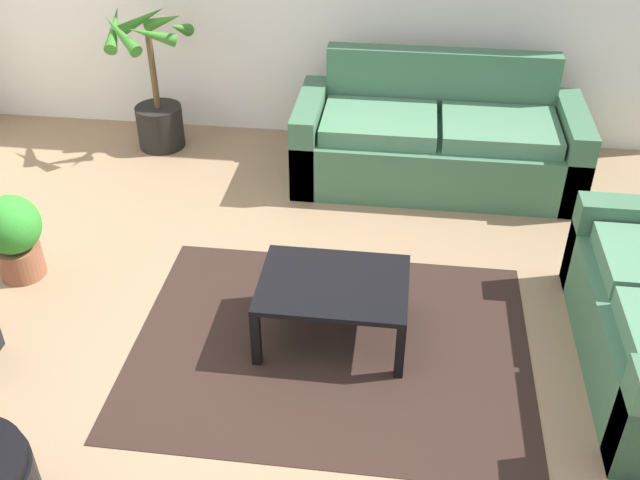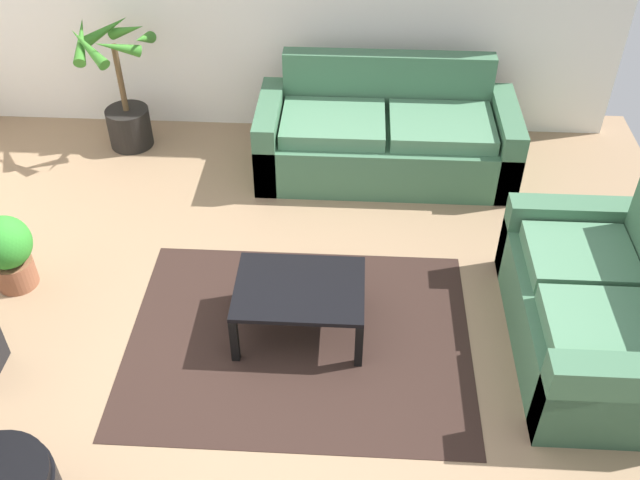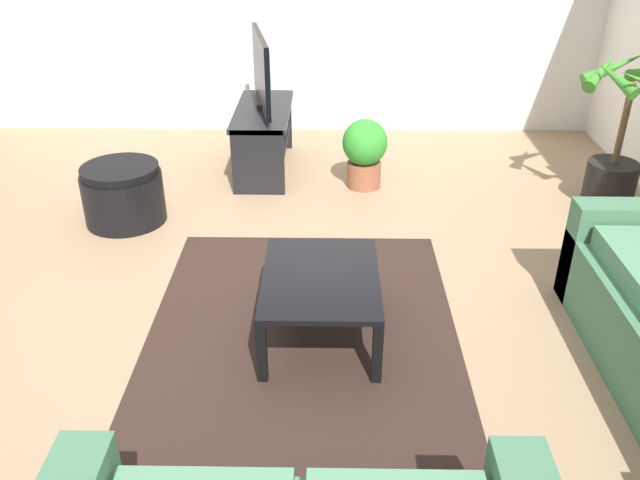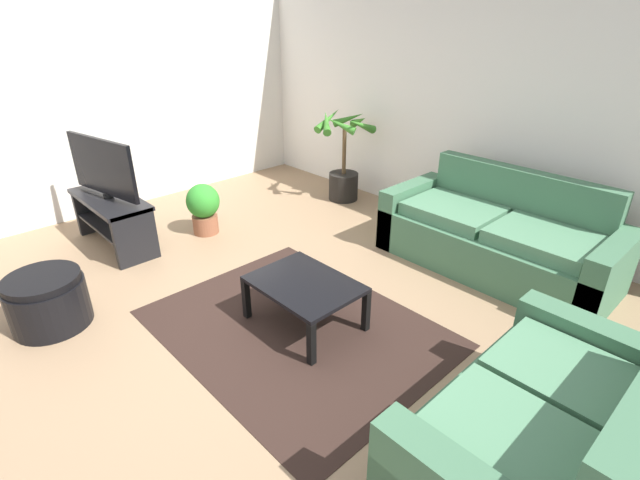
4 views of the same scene
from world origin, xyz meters
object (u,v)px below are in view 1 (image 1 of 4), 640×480
object	(u,v)px
couch_main	(437,143)
potted_plant_small	(13,234)
coffee_table	(333,289)
potted_palm	(155,94)

from	to	relation	value
couch_main	potted_plant_small	bearing A→B (deg)	-148.46
coffee_table	potted_plant_small	xyz separation A→B (m)	(-2.01, 0.32, -0.02)
couch_main	potted_palm	world-z (taller)	potted_palm
couch_main	potted_plant_small	world-z (taller)	couch_main
potted_palm	coffee_table	bearing A→B (deg)	-52.12
potted_palm	potted_plant_small	xyz separation A→B (m)	(-0.32, -1.85, -0.16)
coffee_table	potted_palm	bearing A→B (deg)	127.88
potted_palm	potted_plant_small	bearing A→B (deg)	-99.97
potted_plant_small	couch_main	bearing A→B (deg)	31.54
couch_main	coffee_table	size ratio (longest dim) A/B	2.58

